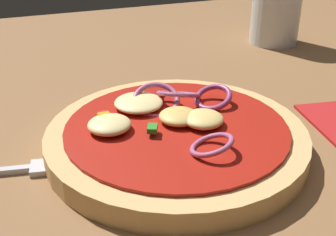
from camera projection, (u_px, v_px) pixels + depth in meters
dining_table at (234, 163)px, 0.39m from camera, size 1.38×1.07×0.03m
pizza at (175, 135)px, 0.37m from camera, size 0.22×0.22×0.04m
fork at (1, 172)px, 0.34m from camera, size 0.16×0.04×0.01m
beer_glass at (276, 8)px, 0.63m from camera, size 0.07×0.07×0.11m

